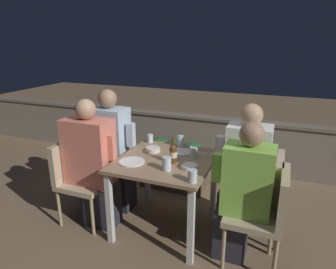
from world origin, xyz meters
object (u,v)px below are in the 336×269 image
person_coral_top (93,164)px  beer_bottle (173,153)px  chair_left_near (77,173)px  chair_right_near (267,209)px  chair_left_far (99,161)px  person_blue_shirt (113,150)px  chair_right_far (264,190)px  person_green_blouse (242,193)px  potted_plant (99,145)px  person_white_polo (243,172)px

person_coral_top → beer_bottle: size_ratio=5.21×
chair_left_near → chair_right_near: same height
chair_left_far → person_coral_top: bearing=-62.8°
person_blue_shirt → chair_right_far: 1.55m
person_coral_top → chair_right_far: person_coral_top is taller
chair_left_far → person_blue_shirt: bearing=0.0°
chair_right_near → person_green_blouse: person_green_blouse is taller
person_coral_top → potted_plant: size_ratio=1.65×
chair_left_near → person_white_polo: person_white_polo is taller
chair_left_far → person_white_polo: (1.54, -0.01, 0.14)m
person_coral_top → person_blue_shirt: bearing=86.8°
person_green_blouse → beer_bottle: bearing=170.5°
chair_left_near → chair_right_far: size_ratio=1.00×
person_green_blouse → chair_left_far: bearing=168.4°
person_blue_shirt → chair_right_near: person_blue_shirt is taller
chair_left_near → potted_plant: bearing=110.9°
chair_right_far → chair_left_far: bearing=179.7°
chair_right_far → potted_plant: bearing=165.6°
chair_left_near → person_green_blouse: bearing=0.5°
person_blue_shirt → potted_plant: person_blue_shirt is taller
chair_right_near → chair_left_near: bearing=-179.6°
person_coral_top → chair_left_far: size_ratio=1.53×
person_white_polo → person_blue_shirt: bearing=179.6°
chair_right_near → person_green_blouse: size_ratio=0.69×
chair_right_near → potted_plant: bearing=158.2°
chair_left_far → person_white_polo: person_white_polo is taller
chair_right_near → chair_right_far: same height
chair_right_near → person_white_polo: (-0.24, 0.32, 0.14)m
person_coral_top → chair_right_near: size_ratio=1.53×
person_blue_shirt → beer_bottle: person_blue_shirt is taller
person_blue_shirt → chair_right_far: size_ratio=1.57×
chair_right_far → potted_plant: chair_right_far is taller
chair_right_far → person_blue_shirt: bearing=179.6°
chair_left_far → chair_right_far: same height
person_coral_top → person_white_polo: size_ratio=1.00×
person_coral_top → chair_left_far: (-0.17, 0.34, -0.13)m
beer_bottle → chair_left_far: bearing=167.0°
potted_plant → chair_right_far: bearing=-14.4°
person_blue_shirt → chair_right_near: size_ratio=1.57×
person_green_blouse → chair_right_far: bearing=64.5°
chair_left_near → chair_right_far: 1.79m
person_blue_shirt → person_green_blouse: person_blue_shirt is taller
chair_right_near → potted_plant: size_ratio=1.08×
person_coral_top → person_white_polo: 1.41m
person_coral_top → person_green_blouse: 1.41m
person_green_blouse → potted_plant: (-1.94, 0.85, -0.13)m
chair_left_far → person_green_blouse: 1.62m
person_green_blouse → person_white_polo: size_ratio=0.94×
chair_left_near → chair_right_near: 1.80m
potted_plant → person_blue_shirt: bearing=-44.0°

